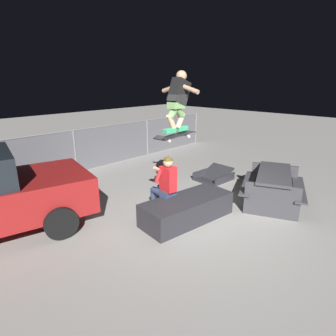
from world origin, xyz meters
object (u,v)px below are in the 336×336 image
object	(u,v)px
person_sitting_on_ledge	(165,183)
skateboard	(176,135)
kicker_ramp	(214,177)
skater_airborne	(178,99)
ledge_box_main	(187,209)
picnic_table_back	(273,183)

from	to	relation	value
person_sitting_on_ledge	skateboard	world-z (taller)	skateboard
kicker_ramp	skateboard	bearing A→B (deg)	-163.70
skateboard	skater_airborne	distance (m)	0.69
skateboard	ledge_box_main	bearing A→B (deg)	-76.57
person_sitting_on_ledge	skateboard	distance (m)	1.03
kicker_ramp	picnic_table_back	distance (m)	1.98
ledge_box_main	skateboard	world-z (taller)	skateboard
ledge_box_main	skateboard	distance (m)	1.52
ledge_box_main	kicker_ramp	bearing A→B (deg)	22.31
person_sitting_on_ledge	picnic_table_back	world-z (taller)	person_sitting_on_ledge
ledge_box_main	skateboard	xyz separation A→B (m)	(-0.06, 0.26, 1.49)
person_sitting_on_ledge	kicker_ramp	distance (m)	2.69
kicker_ramp	picnic_table_back	size ratio (longest dim) A/B	0.49
ledge_box_main	skater_airborne	bearing A→B (deg)	91.39
person_sitting_on_ledge	picnic_table_back	bearing A→B (deg)	-32.65
skater_airborne	kicker_ramp	xyz separation A→B (m)	(2.40, 0.72, -2.34)
ledge_box_main	person_sitting_on_ledge	bearing A→B (deg)	108.87
person_sitting_on_ledge	picnic_table_back	size ratio (longest dim) A/B	0.63
picnic_table_back	person_sitting_on_ledge	bearing A→B (deg)	147.35
ledge_box_main	person_sitting_on_ledge	world-z (taller)	person_sitting_on_ledge
ledge_box_main	skateboard	size ratio (longest dim) A/B	1.91
picnic_table_back	skateboard	bearing A→B (deg)	150.28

